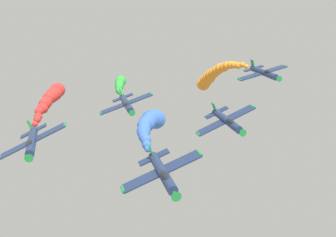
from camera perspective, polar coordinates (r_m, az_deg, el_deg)
airplane_lead at (r=43.26m, az=-0.80°, el=-7.67°), size 9.05×10.35×3.76m
smoke_trail_lead at (r=67.77m, az=-2.50°, el=-0.47°), size 8.62×25.88×6.25m
airplane_left_inner at (r=59.10m, az=8.38°, el=-0.30°), size 8.95×10.35×4.03m
airplane_right_inner at (r=54.38m, az=-18.82°, el=-3.13°), size 8.89×10.35×4.20m
smoke_trail_right_inner at (r=77.04m, az=-16.26°, el=2.95°), size 5.04×23.82×2.95m
airplane_left_outer at (r=67.82m, az=-5.93°, el=2.10°), size 9.22×10.35×3.42m
smoke_trail_left_outer at (r=83.60m, az=-6.84°, el=4.92°), size 3.48×14.11×2.37m
airplane_right_outer at (r=75.28m, az=13.49°, el=6.36°), size 9.39×10.35×3.10m
smoke_trail_right_outer at (r=100.78m, az=6.22°, el=6.00°), size 3.48×28.30×11.54m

